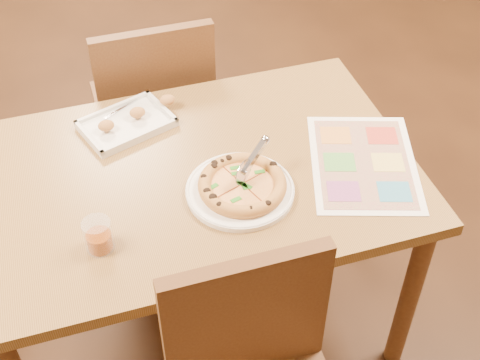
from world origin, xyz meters
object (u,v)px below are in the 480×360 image
object	(u,v)px
pizza	(242,185)
appetizer_tray	(129,122)
pizza_cutter	(251,161)
dining_table	(194,193)
glass_tumbler	(99,237)
plate	(240,191)
menu	(364,163)
chair_far	(154,97)

from	to	relation	value
pizza	appetizer_tray	size ratio (longest dim) A/B	0.76
pizza	pizza_cutter	xyz separation A→B (m)	(0.03, 0.03, 0.06)
dining_table	glass_tumbler	world-z (taller)	glass_tumbler
plate	menu	distance (m)	0.39
chair_far	appetizer_tray	bearing A→B (deg)	67.38
dining_table	menu	bearing A→B (deg)	-13.04
menu	dining_table	bearing A→B (deg)	166.96
chair_far	plate	world-z (taller)	chair_far
chair_far	pizza_cutter	distance (m)	0.75
dining_table	menu	size ratio (longest dim) A/B	3.01
plate	glass_tumbler	distance (m)	0.42
pizza_cutter	chair_far	bearing A→B (deg)	63.80
dining_table	appetizer_tray	xyz separation A→B (m)	(-0.14, 0.27, 0.10)
plate	pizza_cutter	world-z (taller)	pizza_cutter
pizza	pizza_cutter	world-z (taller)	pizza_cutter
dining_table	appetizer_tray	distance (m)	0.32
chair_far	appetizer_tray	size ratio (longest dim) A/B	1.42
plate	pizza	xyz separation A→B (m)	(0.01, -0.00, 0.02)
menu	chair_far	bearing A→B (deg)	124.67
dining_table	pizza	distance (m)	0.20
appetizer_tray	menu	size ratio (longest dim) A/B	0.76
glass_tumbler	menu	size ratio (longest dim) A/B	0.22
dining_table	plate	xyz separation A→B (m)	(0.11, -0.12, 0.09)
pizza_cutter	menu	distance (m)	0.36
chair_far	pizza_cutter	world-z (taller)	chair_far
chair_far	menu	distance (m)	0.89
pizza	glass_tumbler	distance (m)	0.43
chair_far	pizza	distance (m)	0.75
plate	appetizer_tray	xyz separation A→B (m)	(-0.24, 0.39, 0.01)
plate	glass_tumbler	world-z (taller)	glass_tumbler
pizza_cutter	glass_tumbler	xyz separation A→B (m)	(-0.45, -0.11, -0.04)
plate	glass_tumbler	size ratio (longest dim) A/B	3.28
pizza_cutter	appetizer_tray	bearing A→B (deg)	89.86
dining_table	pizza_cutter	xyz separation A→B (m)	(0.15, -0.09, 0.17)
glass_tumbler	plate	bearing A→B (deg)	11.58
pizza	appetizer_tray	world-z (taller)	appetizer_tray
dining_table	menu	xyz separation A→B (m)	(0.50, -0.11, 0.09)
dining_table	appetizer_tray	world-z (taller)	appetizer_tray
dining_table	glass_tumbler	size ratio (longest dim) A/B	13.79
dining_table	plate	bearing A→B (deg)	-48.74
pizza	menu	size ratio (longest dim) A/B	0.58
pizza	menu	xyz separation A→B (m)	(0.38, 0.01, -0.03)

